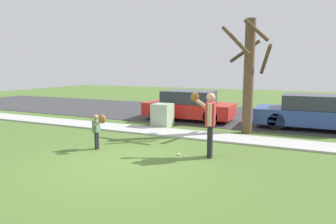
{
  "coord_description": "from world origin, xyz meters",
  "views": [
    {
      "loc": [
        3.91,
        -6.05,
        2.36
      ],
      "look_at": [
        0.21,
        2.27,
        1.0
      ],
      "focal_mm": 31.5,
      "sensor_mm": 36.0,
      "label": 1
    }
  ],
  "objects": [
    {
      "name": "parked_hatchback_red",
      "position": [
        -0.63,
        6.5,
        0.66
      ],
      "size": [
        4.0,
        1.75,
        1.33
      ],
      "rotation": [
        0.0,
        0.0,
        3.14
      ],
      "color": "red",
      "rests_on": "road_surface"
    },
    {
      "name": "ground_plane",
      "position": [
        0.0,
        3.5,
        0.0
      ],
      "size": [
        48.0,
        48.0,
        0.0
      ],
      "primitive_type": "plane",
      "color": "#4C6B2D"
    },
    {
      "name": "parked_wagon_blue",
      "position": [
        4.58,
        6.54,
        0.66
      ],
      "size": [
        4.5,
        1.8,
        1.33
      ],
      "rotation": [
        0.0,
        0.0,
        3.14
      ],
      "color": "#2D478C",
      "rests_on": "road_surface"
    },
    {
      "name": "street_tree_near",
      "position": [
        2.24,
        4.8,
        2.2
      ],
      "size": [
        1.84,
        1.88,
        4.07
      ],
      "color": "brown",
      "rests_on": "ground"
    },
    {
      "name": "road_surface",
      "position": [
        0.0,
        8.6,
        0.01
      ],
      "size": [
        36.0,
        6.8,
        0.02
      ],
      "primitive_type": "cube",
      "color": "#38383A",
      "rests_on": "ground"
    },
    {
      "name": "utility_cabinet",
      "position": [
        -1.09,
        4.64,
        0.47
      ],
      "size": [
        0.73,
        0.74,
        0.93
      ],
      "primitive_type": "cube",
      "color": "#9EB293",
      "rests_on": "ground"
    },
    {
      "name": "sidewalk_strip",
      "position": [
        0.0,
        3.6,
        0.03
      ],
      "size": [
        36.0,
        1.2,
        0.06
      ],
      "primitive_type": "cube",
      "color": "#B2B2AD",
      "rests_on": "ground"
    },
    {
      "name": "person_adult",
      "position": [
        1.79,
        1.37,
        1.06
      ],
      "size": [
        0.77,
        0.61,
        1.73
      ],
      "rotation": [
        0.0,
        0.0,
        -2.96
      ],
      "color": "black",
      "rests_on": "ground"
    },
    {
      "name": "baseball",
      "position": [
        1.03,
        1.16,
        0.04
      ],
      "size": [
        0.07,
        0.07,
        0.07
      ],
      "primitive_type": "sphere",
      "color": "white",
      "rests_on": "ground"
    },
    {
      "name": "person_child",
      "position": [
        -1.33,
        0.76,
        0.69
      ],
      "size": [
        0.51,
        0.37,
        1.07
      ],
      "rotation": [
        0.0,
        0.0,
        0.18
      ],
      "color": "black",
      "rests_on": "ground"
    }
  ]
}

